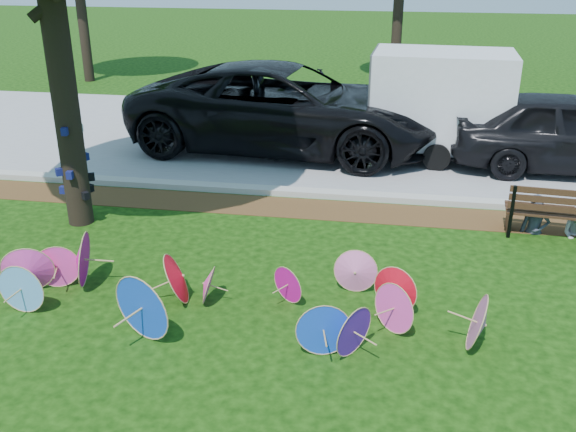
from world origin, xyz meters
name	(u,v)px	position (x,y,z in m)	size (l,w,h in m)	color
ground	(223,339)	(0.00, 0.00, 0.00)	(90.00, 90.00, 0.00)	black
mulch_strip	(284,207)	(0.00, 4.50, 0.01)	(90.00, 1.00, 0.01)	#472D16
curb	(290,192)	(0.00, 5.20, 0.06)	(90.00, 0.30, 0.12)	#B7B5AD
street	(316,138)	(0.00, 9.35, 0.01)	(90.00, 8.00, 0.01)	gray
parasol_pile	(210,290)	(-0.32, 0.56, 0.37)	(6.77, 1.97, 0.91)	#FF41B2
black_van	(285,108)	(-0.62, 8.27, 1.02)	(3.39, 7.36, 2.05)	black
dark_pickup	(573,133)	(5.80, 7.66, 0.88)	(2.07, 5.15, 1.75)	black
cargo_trailer	(441,99)	(2.99, 8.22, 1.37)	(3.07, 1.94, 2.75)	white
park_bench	(560,210)	(4.83, 4.02, 0.47)	(1.79, 0.68, 0.93)	black
person_left	(539,197)	(4.48, 4.07, 0.67)	(0.49, 0.32, 1.33)	#383C4C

